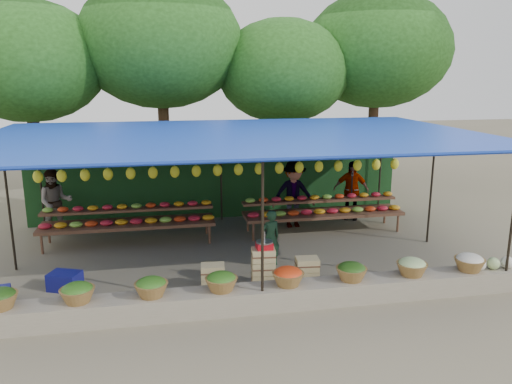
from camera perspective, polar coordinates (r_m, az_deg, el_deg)
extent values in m
plane|color=#6A634E|center=(11.68, -2.17, -7.16)|extent=(60.00, 60.00, 0.00)
cube|color=gray|center=(9.11, 0.52, -11.98)|extent=(10.60, 0.55, 0.40)
cylinder|color=black|center=(8.52, 0.74, -5.10)|extent=(0.05, 0.05, 2.80)
cylinder|color=black|center=(10.55, 27.24, -2.97)|extent=(0.05, 0.05, 2.80)
cylinder|color=black|center=(11.59, -26.40, -1.51)|extent=(0.05, 0.05, 2.80)
cylinder|color=black|center=(12.87, 19.40, 0.52)|extent=(0.05, 0.05, 2.80)
cylinder|color=black|center=(14.33, -23.44, 1.43)|extent=(0.05, 0.05, 2.80)
cylinder|color=black|center=(14.07, -4.02, 2.31)|extent=(0.05, 0.05, 2.80)
cylinder|color=black|center=(15.39, 14.04, 2.90)|extent=(0.05, 0.05, 2.80)
cube|color=#193EBD|center=(11.01, -2.29, 6.60)|extent=(10.80, 6.60, 0.04)
cube|color=#193EBD|center=(9.09, -0.38, 4.01)|extent=(10.80, 2.19, 0.26)
cube|color=#193EBD|center=(13.00, -3.62, 6.84)|extent=(10.80, 2.19, 0.26)
cylinder|color=#9B9CA0|center=(12.50, -3.23, 3.80)|extent=(9.60, 0.01, 0.01)
ellipsoid|color=#FFFC28|center=(12.77, -23.66, 1.61)|extent=(0.23, 0.17, 0.30)
ellipsoid|color=#FFFC28|center=(12.66, -21.33, 1.73)|extent=(0.23, 0.17, 0.30)
ellipsoid|color=#FFFC28|center=(12.57, -18.96, 1.84)|extent=(0.23, 0.17, 0.30)
ellipsoid|color=#FFFC28|center=(12.51, -16.56, 1.96)|extent=(0.23, 0.17, 0.30)
ellipsoid|color=#FFFC28|center=(12.46, -14.14, 2.07)|extent=(0.23, 0.17, 0.30)
ellipsoid|color=#FFFC28|center=(12.44, -11.70, 2.18)|extent=(0.23, 0.17, 0.30)
ellipsoid|color=#FFFC28|center=(12.44, -9.27, 2.29)|extent=(0.23, 0.17, 0.30)
ellipsoid|color=#FFFC28|center=(12.47, -6.83, 2.39)|extent=(0.23, 0.17, 0.30)
ellipsoid|color=#FFFC28|center=(12.52, -4.41, 2.49)|extent=(0.23, 0.17, 0.30)
ellipsoid|color=#FFFC28|center=(12.58, -2.02, 2.58)|extent=(0.23, 0.17, 0.30)
ellipsoid|color=#FFFC28|center=(12.68, 0.35, 2.67)|extent=(0.23, 0.17, 0.30)
ellipsoid|color=#FFFC28|center=(12.79, 2.68, 2.75)|extent=(0.23, 0.17, 0.30)
ellipsoid|color=#FFFC28|center=(12.92, 4.97, 2.83)|extent=(0.23, 0.17, 0.30)
ellipsoid|color=#FFFC28|center=(13.07, 7.20, 2.89)|extent=(0.23, 0.17, 0.30)
ellipsoid|color=#FFFC28|center=(13.24, 9.39, 2.96)|extent=(0.23, 0.17, 0.30)
ellipsoid|color=#FFFC28|center=(13.44, 11.51, 3.02)|extent=(0.23, 0.17, 0.30)
ellipsoid|color=#FFFC28|center=(13.64, 13.57, 3.07)|extent=(0.23, 0.17, 0.30)
ellipsoid|color=#FFFC28|center=(13.87, 15.57, 3.11)|extent=(0.23, 0.17, 0.30)
ellipsoid|color=#31661B|center=(8.91, -19.77, -10.47)|extent=(0.52, 0.52, 0.23)
ellipsoid|color=#31661B|center=(8.79, -11.91, -10.26)|extent=(0.52, 0.52, 0.23)
ellipsoid|color=#31661B|center=(8.84, -3.99, -9.86)|extent=(0.52, 0.52, 0.23)
ellipsoid|color=red|center=(9.04, 3.68, -9.29)|extent=(0.52, 0.52, 0.23)
ellipsoid|color=#254C14|center=(9.40, 10.86, -8.61)|extent=(0.52, 0.52, 0.23)
ellipsoid|color=#A5C77C|center=(9.89, 17.40, -7.87)|extent=(0.52, 0.52, 0.23)
ellipsoid|color=beige|center=(10.49, 23.24, -7.13)|extent=(0.52, 0.52, 0.23)
cube|color=#194720|center=(14.35, -4.13, 1.91)|extent=(10.60, 0.06, 2.50)
cylinder|color=#362113|center=(17.19, -23.90, 5.19)|extent=(0.36, 0.36, 3.97)
ellipsoid|color=#193D10|center=(17.06, -24.70, 13.45)|extent=(4.77, 4.77, 3.69)
cylinder|color=#362113|center=(17.12, -10.45, 6.95)|extent=(0.36, 0.36, 4.48)
ellipsoid|color=#193D10|center=(17.04, -10.87, 16.35)|extent=(5.39, 5.39, 4.17)
cylinder|color=#362113|center=(17.36, 3.00, 5.97)|extent=(0.36, 0.36, 3.71)
ellipsoid|color=#193D10|center=(17.22, 3.09, 13.65)|extent=(4.47, 4.47, 3.45)
cylinder|color=#362113|center=(18.84, 13.19, 7.20)|extent=(0.36, 0.36, 4.35)
ellipsoid|color=#193D10|center=(18.75, 13.65, 15.49)|extent=(5.24, 5.24, 4.05)
cube|color=#4F2E1F|center=(12.67, -14.37, -3.54)|extent=(4.20, 0.95, 0.08)
cube|color=#4F2E1F|center=(12.88, -14.37, -1.97)|extent=(4.20, 0.35, 0.06)
cylinder|color=#4F2E1F|center=(12.65, -23.28, -5.46)|extent=(0.06, 0.06, 0.50)
cylinder|color=#4F2E1F|center=(12.38, -5.34, -4.78)|extent=(0.06, 0.06, 0.50)
cylinder|color=#4F2E1F|center=(13.39, -22.58, -4.37)|extent=(0.06, 0.06, 0.50)
cylinder|color=#4F2E1F|center=(13.14, -5.69, -3.71)|extent=(0.06, 0.06, 0.50)
ellipsoid|color=red|center=(12.77, -22.98, -3.61)|extent=(0.31, 0.26, 0.13)
ellipsoid|color=#77B537|center=(13.12, -22.70, -1.91)|extent=(0.26, 0.22, 0.12)
ellipsoid|color=orange|center=(12.70, -21.44, -3.56)|extent=(0.31, 0.26, 0.13)
ellipsoid|color=red|center=(13.05, -21.20, -1.86)|extent=(0.26, 0.22, 0.12)
ellipsoid|color=#77B537|center=(12.64, -19.88, -3.51)|extent=(0.31, 0.26, 0.13)
ellipsoid|color=red|center=(12.99, -19.68, -1.80)|extent=(0.26, 0.22, 0.12)
ellipsoid|color=red|center=(12.58, -18.30, -3.45)|extent=(0.31, 0.26, 0.13)
ellipsoid|color=orange|center=(12.94, -18.15, -1.74)|extent=(0.26, 0.22, 0.12)
ellipsoid|color=red|center=(12.54, -16.72, -3.39)|extent=(0.31, 0.26, 0.13)
ellipsoid|color=red|center=(12.90, -16.61, -1.67)|extent=(0.26, 0.22, 0.12)
ellipsoid|color=orange|center=(12.51, -15.12, -3.33)|extent=(0.31, 0.26, 0.13)
ellipsoid|color=orange|center=(12.87, -15.06, -1.61)|extent=(0.26, 0.22, 0.12)
ellipsoid|color=red|center=(12.48, -13.52, -3.27)|extent=(0.31, 0.26, 0.13)
ellipsoid|color=#77B537|center=(12.85, -13.50, -1.54)|extent=(0.26, 0.22, 0.12)
ellipsoid|color=orange|center=(12.47, -11.91, -3.20)|extent=(0.31, 0.26, 0.13)
ellipsoid|color=red|center=(12.83, -11.94, -1.48)|extent=(0.26, 0.22, 0.12)
ellipsoid|color=#77B537|center=(12.47, -10.30, -3.13)|extent=(0.31, 0.26, 0.13)
ellipsoid|color=red|center=(12.83, -10.38, -1.41)|extent=(0.26, 0.22, 0.12)
ellipsoid|color=red|center=(12.47, -8.69, -3.06)|extent=(0.31, 0.26, 0.13)
ellipsoid|color=orange|center=(12.83, -8.82, -1.34)|extent=(0.26, 0.22, 0.12)
ellipsoid|color=red|center=(12.49, -7.09, -2.98)|extent=(0.31, 0.26, 0.13)
ellipsoid|color=red|center=(12.85, -7.26, -1.27)|extent=(0.26, 0.22, 0.12)
ellipsoid|color=orange|center=(12.51, -5.49, -2.91)|extent=(0.31, 0.26, 0.13)
ellipsoid|color=orange|center=(12.87, -5.71, -1.20)|extent=(0.26, 0.22, 0.12)
cube|color=#4F2E1F|center=(13.30, 7.66, -2.43)|extent=(4.20, 0.95, 0.08)
cube|color=#4F2E1F|center=(13.50, 7.30, -0.94)|extent=(4.20, 0.35, 0.06)
cylinder|color=#4F2E1F|center=(12.52, -0.31, -4.50)|extent=(0.06, 0.06, 0.50)
cylinder|color=#4F2E1F|center=(13.75, 15.91, -3.39)|extent=(0.06, 0.06, 0.50)
cylinder|color=#4F2E1F|center=(13.28, -0.95, -3.46)|extent=(0.06, 0.06, 0.50)
cylinder|color=#4F2E1F|center=(14.44, 14.50, -2.50)|extent=(0.06, 0.06, 0.50)
ellipsoid|color=red|center=(12.67, -0.30, -2.64)|extent=(0.31, 0.26, 0.13)
ellipsoid|color=#77B537|center=(13.02, -0.66, -0.96)|extent=(0.26, 0.22, 0.12)
ellipsoid|color=orange|center=(12.73, 1.25, -2.56)|extent=(0.31, 0.26, 0.13)
ellipsoid|color=red|center=(13.09, 0.84, -0.89)|extent=(0.26, 0.22, 0.12)
ellipsoid|color=#77B537|center=(12.81, 2.78, -2.48)|extent=(0.31, 0.26, 0.13)
ellipsoid|color=red|center=(13.16, 2.34, -0.82)|extent=(0.26, 0.22, 0.12)
ellipsoid|color=red|center=(12.89, 4.30, -2.39)|extent=(0.31, 0.26, 0.13)
ellipsoid|color=orange|center=(13.24, 3.81, -0.75)|extent=(0.26, 0.22, 0.12)
ellipsoid|color=red|center=(12.99, 5.79, -2.31)|extent=(0.31, 0.26, 0.13)
ellipsoid|color=red|center=(13.33, 5.27, -0.67)|extent=(0.26, 0.22, 0.12)
ellipsoid|color=orange|center=(13.09, 7.26, -2.22)|extent=(0.31, 0.26, 0.13)
ellipsoid|color=orange|center=(13.43, 6.70, -0.60)|extent=(0.26, 0.22, 0.12)
ellipsoid|color=red|center=(13.20, 8.71, -2.13)|extent=(0.31, 0.26, 0.13)
ellipsoid|color=#77B537|center=(13.54, 8.11, -0.53)|extent=(0.26, 0.22, 0.12)
ellipsoid|color=orange|center=(13.32, 10.13, -2.05)|extent=(0.31, 0.26, 0.13)
ellipsoid|color=red|center=(13.66, 9.50, -0.47)|extent=(0.26, 0.22, 0.12)
ellipsoid|color=#77B537|center=(13.45, 11.52, -1.96)|extent=(0.31, 0.26, 0.13)
ellipsoid|color=red|center=(13.78, 10.87, -0.40)|extent=(0.26, 0.22, 0.12)
ellipsoid|color=red|center=(13.58, 12.89, -1.88)|extent=(0.31, 0.26, 0.13)
ellipsoid|color=orange|center=(13.91, 12.21, -0.33)|extent=(0.26, 0.22, 0.12)
ellipsoid|color=red|center=(13.72, 14.23, -1.80)|extent=(0.31, 0.26, 0.13)
ellipsoid|color=red|center=(14.05, 13.52, -0.26)|extent=(0.26, 0.22, 0.12)
ellipsoid|color=orange|center=(13.87, 15.54, -1.71)|extent=(0.31, 0.26, 0.13)
ellipsoid|color=orange|center=(14.20, 14.81, -0.20)|extent=(0.26, 0.22, 0.12)
cube|color=tan|center=(9.89, -4.94, -10.36)|extent=(0.48, 0.38, 0.25)
cube|color=tan|center=(9.79, -4.97, -8.97)|extent=(0.48, 0.38, 0.25)
cube|color=tan|center=(10.03, 0.84, -9.96)|extent=(0.48, 0.38, 0.25)
cube|color=tan|center=(9.93, 0.84, -8.59)|extent=(0.48, 0.38, 0.25)
cube|color=tan|center=(9.84, 0.85, -7.18)|extent=(0.48, 0.38, 0.25)
cube|color=tan|center=(10.24, 5.84, -9.54)|extent=(0.48, 0.38, 0.25)
cube|color=tan|center=(10.14, 5.88, -8.18)|extent=(0.48, 0.38, 0.25)
cube|color=red|center=(9.78, 0.96, -6.15)|extent=(0.31, 0.27, 0.12)
cylinder|color=#9B9CA0|center=(9.75, 0.96, -5.72)|extent=(0.33, 0.33, 0.03)
cylinder|color=#9B9CA0|center=(9.72, 0.97, -5.17)|extent=(0.03, 0.03, 0.23)
imported|color=#1A3A24|center=(10.85, 1.66, -5.29)|extent=(0.53, 0.43, 1.25)
imported|color=slate|center=(13.83, -21.94, -1.11)|extent=(0.94, 0.79, 1.73)
imported|color=slate|center=(13.54, 4.32, -0.25)|extent=(1.19, 0.69, 1.83)
imported|color=slate|center=(14.51, 10.81, 0.21)|extent=(1.07, 0.75, 1.69)
cube|color=navy|center=(10.52, -21.00, -9.47)|extent=(0.69, 0.60, 0.34)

